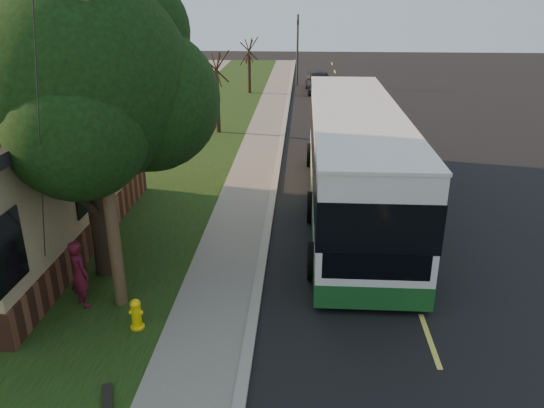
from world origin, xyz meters
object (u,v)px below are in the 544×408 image
Objects in this scene: leafy_tree at (86,83)px; transit_bus at (354,157)px; bare_tree_far at (249,66)px; traffic_signal at (298,45)px; skateboarder at (80,274)px; fire_hydrant at (136,314)px; bare_tree_near at (217,94)px; utility_pole at (99,121)px; skateboard_main at (107,396)px; distant_car at (319,81)px.

leafy_tree is 0.58× the size of transit_bus.
bare_tree_far is 0.73× the size of traffic_signal.
skateboarder is (-7.02, -6.68, -1.01)m from transit_bus.
bare_tree_near is (-0.90, 18.00, 1.72)m from fire_hydrant.
fire_hydrant is 0.43× the size of skateboarder.
utility_pole is 9.37m from transit_bus.
traffic_signal is (3.50, 4.00, 1.16)m from bare_tree_far.
utility_pole is 0.67× the size of transit_bus.
utility_pole is 1.94m from leafy_tree.
utility_pole reaches higher than bare_tree_far.
transit_bus is 18.43× the size of skateboard_main.
skateboard_main is at bearing -101.93° from distant_car.
fire_hydrant is 0.05× the size of transit_bus.
utility_pole is at bearing -90.60° from bare_tree_far.
fire_hydrant is at bearing -59.33° from leafy_tree.
utility_pole is at bearing -62.40° from leafy_tree.
skateboard_main is (1.69, -3.14, -0.81)m from skateboarder.
transit_bus is at bearing -96.15° from skateboarder.
traffic_signal reaches higher than bare_tree_far.
bare_tree_far is (0.50, 12.00, -0.15)m from bare_tree_near.
utility_pole is 5.63m from skateboard_main.
leafy_tree is (-1.57, 2.65, 4.73)m from fire_hydrant.
traffic_signal reaches higher than transit_bus.
traffic_signal is at bearing 81.53° from leafy_tree.
distant_car is at bearing 79.58° from utility_pole.
bare_tree_near reaches higher than fire_hydrant.
skateboarder is (-4.69, -33.14, -2.23)m from traffic_signal.
distant_car is at bearing 81.17° from fire_hydrant.
fire_hydrant is 1.88m from skateboarder.
transit_bus is (5.43, 7.54, 1.51)m from fire_hydrant.
bare_tree_far is 5.47m from distant_car.
bare_tree_far is 5.44m from traffic_signal.
skateboarder is (-1.19, -29.14, -1.07)m from bare_tree_far.
utility_pole is 1.16× the size of leafy_tree.
transit_bus is 23.56m from distant_car.
traffic_signal is at bearing 48.81° from bare_tree_far.
skateboard_main is (0.10, -2.28, -0.31)m from fire_hydrant.
leafy_tree is 1.63× the size of distant_car.
traffic_signal is at bearing 75.96° from bare_tree_near.
transit_bus is at bearing -75.45° from bare_tree_far.
bare_tree_near is 17.20m from skateboarder.
leafy_tree is 29.46m from distant_car.
leafy_tree is at bearing -92.45° from bare_tree_far.
skateboarder is at bearing -105.86° from distant_car.
bare_tree_far is at bearing 87.61° from bare_tree_near.
leafy_tree reaches higher than transit_bus.
skateboarder is 30.88m from distant_car.
transit_bus is 2.81× the size of distant_car.
leafy_tree reaches higher than distant_car.
fire_hydrant is 1.01× the size of skateboard_main.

